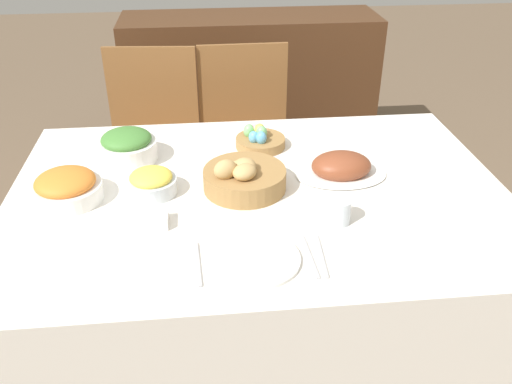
{
  "coord_description": "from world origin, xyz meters",
  "views": [
    {
      "loc": [
        -0.16,
        -1.44,
        1.59
      ],
      "look_at": [
        -0.02,
        -0.08,
        0.78
      ],
      "focal_mm": 38.0,
      "sensor_mm": 36.0,
      "label": 1
    }
  ],
  "objects_px": {
    "bread_basket": "(244,177)",
    "spoon": "(321,256)",
    "chair_far_center": "(246,140)",
    "green_salad_bowl": "(127,146)",
    "knife": "(310,256)",
    "pineapple_bowl": "(152,182)",
    "drinking_cup": "(338,211)",
    "butter_dish": "(147,221)",
    "dinner_plate": "(254,259)",
    "carrot_bowl": "(67,187)",
    "chair_far_left": "(153,144)",
    "ham_platter": "(341,167)",
    "fork": "(198,264)",
    "egg_basket": "(259,140)",
    "sideboard": "(250,90)"
  },
  "relations": [
    {
      "from": "bread_basket",
      "to": "spoon",
      "type": "bearing_deg",
      "value": -64.83
    },
    {
      "from": "chair_far_center",
      "to": "bread_basket",
      "type": "xyz_separation_m",
      "value": [
        -0.08,
        -0.88,
        0.29
      ]
    },
    {
      "from": "green_salad_bowl",
      "to": "knife",
      "type": "height_order",
      "value": "green_salad_bowl"
    },
    {
      "from": "pineapple_bowl",
      "to": "drinking_cup",
      "type": "bearing_deg",
      "value": -22.4
    },
    {
      "from": "knife",
      "to": "butter_dish",
      "type": "height_order",
      "value": "butter_dish"
    },
    {
      "from": "green_salad_bowl",
      "to": "knife",
      "type": "distance_m",
      "value": 0.79
    },
    {
      "from": "dinner_plate",
      "to": "pineapple_bowl",
      "type": "bearing_deg",
      "value": 126.96
    },
    {
      "from": "carrot_bowl",
      "to": "butter_dish",
      "type": "xyz_separation_m",
      "value": [
        0.25,
        -0.17,
        -0.03
      ]
    },
    {
      "from": "dinner_plate",
      "to": "chair_far_center",
      "type": "bearing_deg",
      "value": 86.1
    },
    {
      "from": "pineapple_bowl",
      "to": "dinner_plate",
      "type": "xyz_separation_m",
      "value": [
        0.28,
        -0.37,
        -0.03
      ]
    },
    {
      "from": "chair_far_left",
      "to": "green_salad_bowl",
      "type": "bearing_deg",
      "value": -86.8
    },
    {
      "from": "chair_far_center",
      "to": "dinner_plate",
      "type": "relative_size",
      "value": 3.88
    },
    {
      "from": "pineapple_bowl",
      "to": "butter_dish",
      "type": "distance_m",
      "value": 0.18
    },
    {
      "from": "pineapple_bowl",
      "to": "knife",
      "type": "distance_m",
      "value": 0.56
    },
    {
      "from": "chair_far_center",
      "to": "butter_dish",
      "type": "xyz_separation_m",
      "value": [
        -0.36,
        -1.05,
        0.27
      ]
    },
    {
      "from": "carrot_bowl",
      "to": "pineapple_bowl",
      "type": "bearing_deg",
      "value": 2.5
    },
    {
      "from": "carrot_bowl",
      "to": "pineapple_bowl",
      "type": "xyz_separation_m",
      "value": [
        0.25,
        0.01,
        -0.01
      ]
    },
    {
      "from": "drinking_cup",
      "to": "spoon",
      "type": "bearing_deg",
      "value": -117.32
    },
    {
      "from": "ham_platter",
      "to": "knife",
      "type": "height_order",
      "value": "ham_platter"
    },
    {
      "from": "knife",
      "to": "spoon",
      "type": "relative_size",
      "value": 1.0
    },
    {
      "from": "chair_far_left",
      "to": "knife",
      "type": "height_order",
      "value": "chair_far_left"
    },
    {
      "from": "ham_platter",
      "to": "knife",
      "type": "relative_size",
      "value": 1.68
    },
    {
      "from": "bread_basket",
      "to": "carrot_bowl",
      "type": "height_order",
      "value": "bread_basket"
    },
    {
      "from": "chair_far_left",
      "to": "fork",
      "type": "bearing_deg",
      "value": -75.46
    },
    {
      "from": "egg_basket",
      "to": "pineapple_bowl",
      "type": "distance_m",
      "value": 0.46
    },
    {
      "from": "ham_platter",
      "to": "drinking_cup",
      "type": "distance_m",
      "value": 0.28
    },
    {
      "from": "chair_far_left",
      "to": "drinking_cup",
      "type": "distance_m",
      "value": 1.28
    },
    {
      "from": "carrot_bowl",
      "to": "drinking_cup",
      "type": "xyz_separation_m",
      "value": [
        0.78,
        -0.21,
        -0.01
      ]
    },
    {
      "from": "knife",
      "to": "drinking_cup",
      "type": "relative_size",
      "value": 2.47
    },
    {
      "from": "knife",
      "to": "chair_far_center",
      "type": "bearing_deg",
      "value": 89.78
    },
    {
      "from": "carrot_bowl",
      "to": "green_salad_bowl",
      "type": "distance_m",
      "value": 0.29
    },
    {
      "from": "sideboard",
      "to": "dinner_plate",
      "type": "distance_m",
      "value": 2.08
    },
    {
      "from": "bread_basket",
      "to": "drinking_cup",
      "type": "xyz_separation_m",
      "value": [
        0.25,
        -0.21,
        -0.01
      ]
    },
    {
      "from": "sideboard",
      "to": "spoon",
      "type": "bearing_deg",
      "value": -90.25
    },
    {
      "from": "chair_far_center",
      "to": "spoon",
      "type": "distance_m",
      "value": 1.27
    },
    {
      "from": "pineapple_bowl",
      "to": "spoon",
      "type": "distance_m",
      "value": 0.58
    },
    {
      "from": "egg_basket",
      "to": "chair_far_center",
      "type": "bearing_deg",
      "value": 89.97
    },
    {
      "from": "bread_basket",
      "to": "butter_dish",
      "type": "bearing_deg",
      "value": -148.78
    },
    {
      "from": "knife",
      "to": "sideboard",
      "type": "bearing_deg",
      "value": 86.02
    },
    {
      "from": "sideboard",
      "to": "pineapple_bowl",
      "type": "bearing_deg",
      "value": -105.33
    },
    {
      "from": "spoon",
      "to": "bread_basket",
      "type": "bearing_deg",
      "value": 118.06
    },
    {
      "from": "carrot_bowl",
      "to": "knife",
      "type": "distance_m",
      "value": 0.76
    },
    {
      "from": "sideboard",
      "to": "bread_basket",
      "type": "distance_m",
      "value": 1.73
    },
    {
      "from": "bread_basket",
      "to": "pineapple_bowl",
      "type": "xyz_separation_m",
      "value": [
        -0.28,
        0.01,
        -0.0
      ]
    },
    {
      "from": "egg_basket",
      "to": "bread_basket",
      "type": "bearing_deg",
      "value": -105.46
    },
    {
      "from": "pineapple_bowl",
      "to": "fork",
      "type": "height_order",
      "value": "pineapple_bowl"
    },
    {
      "from": "ham_platter",
      "to": "pineapple_bowl",
      "type": "relative_size",
      "value": 1.95
    },
    {
      "from": "drinking_cup",
      "to": "carrot_bowl",
      "type": "bearing_deg",
      "value": 165.09
    },
    {
      "from": "sideboard",
      "to": "drinking_cup",
      "type": "relative_size",
      "value": 20.42
    },
    {
      "from": "dinner_plate",
      "to": "knife",
      "type": "xyz_separation_m",
      "value": [
        0.14,
        0.0,
        -0.0
      ]
    }
  ]
}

